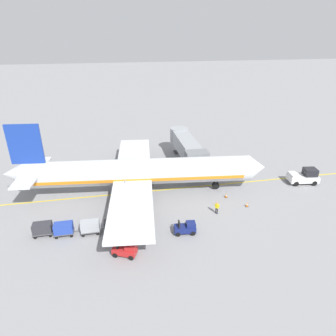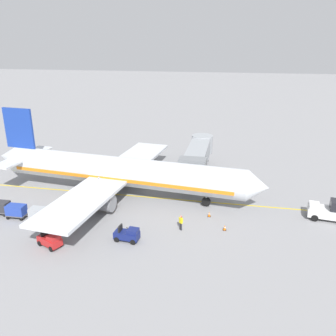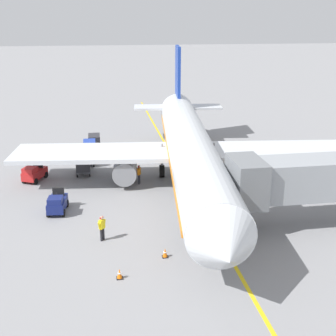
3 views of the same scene
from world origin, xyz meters
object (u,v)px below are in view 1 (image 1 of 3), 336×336
at_px(baggage_cart_third_in_train, 64,228).
at_px(baggage_cart_tail_end, 42,228).
at_px(baggage_cart_front, 113,226).
at_px(safety_cone_nose_right, 247,205).
at_px(safety_cone_nose_left, 226,196).
at_px(parked_airliner, 138,172).
at_px(baggage_tug_trailing, 186,228).
at_px(pushback_tractor, 304,176).
at_px(jet_bridge, 186,146).
at_px(baggage_cart_second_in_train, 90,226).
at_px(ground_crew_wing_walker, 138,202).
at_px(baggage_tug_lead, 126,250).
at_px(ground_crew_loader, 217,207).

height_order(baggage_cart_third_in_train, baggage_cart_tail_end, same).
xyz_separation_m(baggage_cart_front, safety_cone_nose_right, (-2.29, 17.77, -0.66)).
bearing_deg(safety_cone_nose_left, parked_airliner, -108.28).
relative_size(parked_airliner, baggage_tug_trailing, 14.37).
bearing_deg(pushback_tractor, jet_bridge, -122.44).
bearing_deg(baggage_cart_second_in_train, baggage_cart_front, 81.87).
xyz_separation_m(baggage_cart_tail_end, ground_crew_wing_walker, (-3.75, 11.33, 0.00)).
height_order(pushback_tractor, safety_cone_nose_right, pushback_tractor).
distance_m(baggage_tug_lead, baggage_cart_tail_end, 10.55).
height_order(parked_airliner, safety_cone_nose_left, parked_airliner).
xyz_separation_m(jet_bridge, baggage_cart_front, (17.32, -13.10, -2.51)).
bearing_deg(ground_crew_wing_walker, pushback_tractor, 94.93).
distance_m(pushback_tractor, baggage_tug_trailing, 22.79).
height_order(baggage_tug_trailing, safety_cone_nose_left, baggage_tug_trailing).
bearing_deg(pushback_tractor, baggage_cart_tail_end, -80.87).
relative_size(pushback_tractor, baggage_cart_second_in_train, 1.60).
distance_m(parked_airliner, jet_bridge, 12.38).
bearing_deg(parked_airliner, baggage_cart_front, -23.00).
relative_size(pushback_tractor, safety_cone_nose_left, 7.90).
xyz_separation_m(baggage_tug_lead, baggage_tug_trailing, (-2.49, 7.11, 0.00)).
relative_size(pushback_tractor, baggage_tug_trailing, 1.79).
bearing_deg(baggage_tug_lead, safety_cone_nose_left, 122.28).
height_order(baggage_tug_lead, baggage_cart_tail_end, baggage_tug_lead).
xyz_separation_m(jet_bridge, baggage_tug_lead, (21.53, -11.97, -2.74)).
distance_m(baggage_cart_third_in_train, ground_crew_wing_walker, 9.90).
bearing_deg(baggage_cart_front, safety_cone_nose_right, 97.34).
bearing_deg(pushback_tractor, ground_crew_wing_walker, -85.07).
relative_size(baggage_cart_second_in_train, safety_cone_nose_right, 4.92).
xyz_separation_m(pushback_tractor, baggage_cart_third_in_train, (6.48, -34.92, -0.15)).
bearing_deg(baggage_tug_lead, ground_crew_loader, 115.21).
bearing_deg(baggage_cart_front, ground_crew_loader, 96.29).
distance_m(jet_bridge, baggage_cart_second_in_train, 23.27).
xyz_separation_m(baggage_tug_trailing, ground_crew_wing_walker, (-6.51, -4.93, 0.24)).
height_order(baggage_cart_front, safety_cone_nose_right, baggage_cart_front).
xyz_separation_m(baggage_cart_second_in_train, safety_cone_nose_right, (-1.91, 20.43, -0.66)).
bearing_deg(ground_crew_wing_walker, baggage_cart_front, -34.67).
bearing_deg(baggage_tug_trailing, baggage_cart_second_in_train, -100.91).
bearing_deg(baggage_tug_lead, jet_bridge, 150.93).
height_order(pushback_tractor, baggage_tug_trailing, pushback_tractor).
distance_m(baggage_cart_third_in_train, safety_cone_nose_left, 22.02).
relative_size(baggage_tug_lead, baggage_cart_third_in_train, 0.95).
bearing_deg(jet_bridge, baggage_cart_third_in_train, -48.18).
height_order(baggage_cart_third_in_train, ground_crew_wing_walker, ground_crew_wing_walker).
relative_size(parked_airliner, ground_crew_wing_walker, 22.10).
xyz_separation_m(baggage_tug_lead, baggage_cart_front, (-4.21, -1.13, 0.24)).
bearing_deg(baggage_tug_trailing, baggage_cart_front, -101.80).
xyz_separation_m(pushback_tractor, baggage_cart_front, (7.03, -29.28, -0.15)).
bearing_deg(ground_crew_loader, baggage_cart_third_in_train, -87.26).
distance_m(baggage_cart_tail_end, ground_crew_loader, 21.18).
bearing_deg(ground_crew_loader, baggage_cart_front, -83.71).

